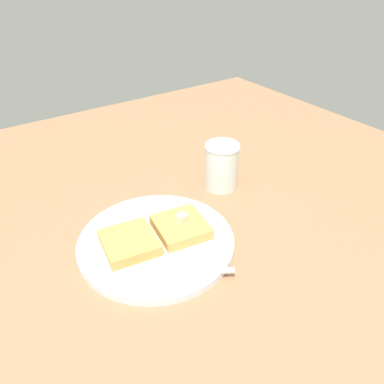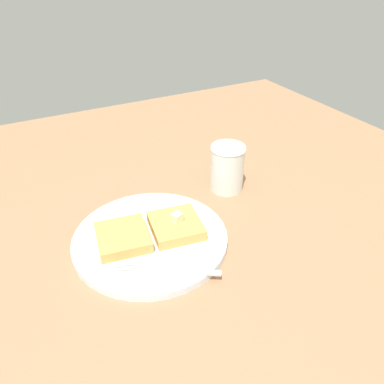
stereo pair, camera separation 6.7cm
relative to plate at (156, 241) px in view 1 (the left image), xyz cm
name	(u,v)px [view 1 (the left image)]	position (x,y,z in cm)	size (l,w,h in cm)	color
table_surface	(199,228)	(-9.14, -0.68, -1.89)	(127.38, 127.38, 2.30)	#9E7250
plate	(156,241)	(0.00, 0.00, 0.00)	(25.69, 25.69, 1.29)	silver
toast_slice_left	(181,227)	(-4.44, 0.71, 1.49)	(8.14, 8.49, 1.87)	tan
toast_slice_middle	(129,242)	(4.44, -0.71, 1.49)	(8.14, 8.49, 1.87)	#D7A24F
butter_pat_primary	(182,219)	(-4.62, 0.87, 3.24)	(1.64, 1.48, 1.64)	beige
fork	(174,273)	(1.81, 8.23, 0.73)	(14.37, 9.63, 0.36)	silver
syrup_jar	(221,168)	(-20.09, -8.18, 3.53)	(6.90, 6.90, 9.47)	#351306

